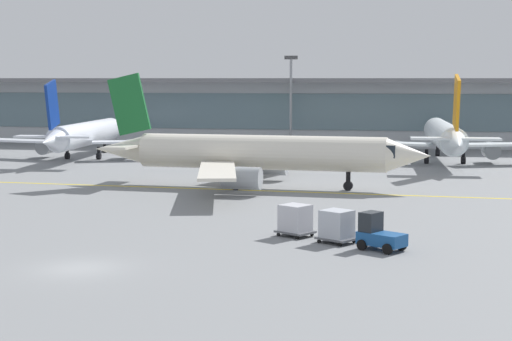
{
  "coord_description": "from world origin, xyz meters",
  "views": [
    {
      "loc": [
        16.26,
        -39.53,
        9.62
      ],
      "look_at": [
        5.59,
        19.45,
        3.0
      ],
      "focal_mm": 58.87,
      "sensor_mm": 36.0,
      "label": 1
    }
  ],
  "objects_px": {
    "gate_airplane_1": "(86,135)",
    "cargo_dolly_trailing": "(295,219)",
    "cargo_dolly_lead": "(337,225)",
    "gate_airplane_2": "(444,136)",
    "baggage_tug": "(378,234)",
    "taxiing_regional_jet": "(257,153)",
    "apron_light_mast_1": "(291,97)"
  },
  "relations": [
    {
      "from": "gate_airplane_2",
      "to": "apron_light_mast_1",
      "type": "bearing_deg",
      "value": 48.69
    },
    {
      "from": "baggage_tug",
      "to": "apron_light_mast_1",
      "type": "distance_m",
      "value": 68.4
    },
    {
      "from": "taxiing_regional_jet",
      "to": "cargo_dolly_trailing",
      "type": "distance_m",
      "value": 23.13
    },
    {
      "from": "taxiing_regional_jet",
      "to": "cargo_dolly_trailing",
      "type": "bearing_deg",
      "value": -70.56
    },
    {
      "from": "gate_airplane_1",
      "to": "cargo_dolly_trailing",
      "type": "bearing_deg",
      "value": -149.11
    },
    {
      "from": "gate_airplane_1",
      "to": "baggage_tug",
      "type": "bearing_deg",
      "value": -146.85
    },
    {
      "from": "cargo_dolly_trailing",
      "to": "gate_airplane_1",
      "type": "bearing_deg",
      "value": 156.74
    },
    {
      "from": "cargo_dolly_lead",
      "to": "cargo_dolly_trailing",
      "type": "bearing_deg",
      "value": 180.0
    },
    {
      "from": "gate_airplane_1",
      "to": "baggage_tug",
      "type": "height_order",
      "value": "gate_airplane_1"
    },
    {
      "from": "cargo_dolly_lead",
      "to": "apron_light_mast_1",
      "type": "relative_size",
      "value": 0.21
    },
    {
      "from": "taxiing_regional_jet",
      "to": "cargo_dolly_lead",
      "type": "bearing_deg",
      "value": -65.82
    },
    {
      "from": "gate_airplane_1",
      "to": "taxiing_regional_jet",
      "type": "height_order",
      "value": "taxiing_regional_jet"
    },
    {
      "from": "gate_airplane_2",
      "to": "taxiing_regional_jet",
      "type": "relative_size",
      "value": 0.99
    },
    {
      "from": "gate_airplane_2",
      "to": "apron_light_mast_1",
      "type": "xyz_separation_m",
      "value": [
        -19.86,
        15.67,
        3.99
      ]
    },
    {
      "from": "taxiing_regional_jet",
      "to": "baggage_tug",
      "type": "distance_m",
      "value": 27.93
    },
    {
      "from": "cargo_dolly_lead",
      "to": "cargo_dolly_trailing",
      "type": "distance_m",
      "value": 3.14
    },
    {
      "from": "taxiing_regional_jet",
      "to": "apron_light_mast_1",
      "type": "relative_size",
      "value": 2.41
    },
    {
      "from": "cargo_dolly_lead",
      "to": "cargo_dolly_trailing",
      "type": "height_order",
      "value": "same"
    },
    {
      "from": "apron_light_mast_1",
      "to": "gate_airplane_2",
      "type": "bearing_deg",
      "value": -38.28
    },
    {
      "from": "gate_airplane_1",
      "to": "apron_light_mast_1",
      "type": "distance_m",
      "value": 29.07
    },
    {
      "from": "gate_airplane_1",
      "to": "cargo_dolly_trailing",
      "type": "distance_m",
      "value": 55.15
    },
    {
      "from": "baggage_tug",
      "to": "cargo_dolly_trailing",
      "type": "height_order",
      "value": "baggage_tug"
    },
    {
      "from": "gate_airplane_2",
      "to": "cargo_dolly_lead",
      "type": "bearing_deg",
      "value": 167.64
    },
    {
      "from": "cargo_dolly_trailing",
      "to": "taxiing_regional_jet",
      "type": "bearing_deg",
      "value": 137.9
    },
    {
      "from": "gate_airplane_2",
      "to": "cargo_dolly_lead",
      "type": "distance_m",
      "value": 50.11
    },
    {
      "from": "gate_airplane_1",
      "to": "cargo_dolly_trailing",
      "type": "relative_size",
      "value": 10.89
    },
    {
      "from": "baggage_tug",
      "to": "cargo_dolly_lead",
      "type": "bearing_deg",
      "value": 180.0
    },
    {
      "from": "gate_airplane_2",
      "to": "taxiing_regional_jet",
      "type": "xyz_separation_m",
      "value": [
        -17.11,
        -25.57,
        0.02
      ]
    },
    {
      "from": "gate_airplane_2",
      "to": "baggage_tug",
      "type": "height_order",
      "value": "gate_airplane_2"
    },
    {
      "from": "gate_airplane_2",
      "to": "cargo_dolly_trailing",
      "type": "bearing_deg",
      "value": 164.24
    },
    {
      "from": "apron_light_mast_1",
      "to": "taxiing_regional_jet",
      "type": "bearing_deg",
      "value": -86.18
    },
    {
      "from": "gate_airplane_2",
      "to": "cargo_dolly_lead",
      "type": "height_order",
      "value": "gate_airplane_2"
    }
  ]
}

